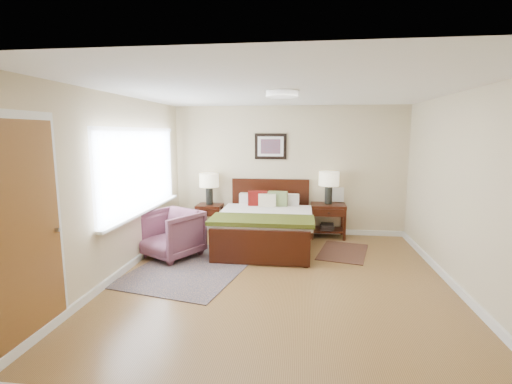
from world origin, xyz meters
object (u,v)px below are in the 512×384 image
nightstand_left (209,211)px  armchair (171,234)px  lamp_right (329,181)px  lamp_left (209,183)px  bed (266,219)px  nightstand_right (328,217)px  rug_persian (193,267)px

nightstand_left → armchair: 1.49m
lamp_right → lamp_left: bearing=180.0°
nightstand_left → armchair: bearing=-100.0°
bed → armchair: 1.63m
nightstand_right → lamp_left: (-2.31, 0.01, 0.62)m
armchair → lamp_right: bearing=59.6°
bed → rug_persian: size_ratio=0.93×
nightstand_right → rug_persian: bearing=-137.6°
nightstand_left → lamp_left: lamp_left is taller
nightstand_right → nightstand_left: bearing=-179.9°
nightstand_left → rug_persian: nightstand_left is taller
bed → nightstand_left: size_ratio=3.41×
nightstand_left → lamp_right: 2.40m
lamp_left → rug_persian: 2.18m
nightstand_right → armchair: armchair is taller
lamp_right → armchair: size_ratio=0.73×
lamp_right → armchair: lamp_right is taller
lamp_left → rug_persian: bearing=-83.5°
nightstand_right → lamp_right: (0.00, 0.01, 0.68)m
lamp_right → rug_persian: size_ratio=0.29×
lamp_right → rug_persian: (-2.09, -1.92, -1.08)m
nightstand_left → nightstand_right: (2.31, 0.01, -0.06)m
nightstand_left → lamp_left: (0.00, 0.02, 0.56)m
nightstand_left → nightstand_right: nightstand_right is taller
bed → lamp_left: 1.50m
lamp_left → lamp_right: size_ratio=1.00×
armchair → rug_persian: (0.48, -0.43, -0.37)m
lamp_right → armchair: bearing=-149.9°
lamp_left → armchair: 1.64m
nightstand_left → armchair: size_ratio=0.70×
nightstand_left → lamp_right: lamp_right is taller
rug_persian → bed: bearing=62.5°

